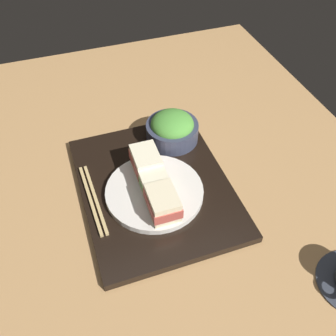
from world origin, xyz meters
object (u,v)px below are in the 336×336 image
at_px(chopsticks_pair, 93,200).
at_px(sandwich_middle, 154,183).
at_px(sandwich_far, 163,203).
at_px(sandwich_near, 146,162).
at_px(salad_bowl, 172,128).
at_px(sandwich_plate, 154,192).

bearing_deg(chopsticks_pair, sandwich_middle, 79.36).
distance_m(sandwich_middle, sandwich_far, 0.06).
xyz_separation_m(sandwich_middle, chopsticks_pair, (-0.03, -0.14, -0.04)).
xyz_separation_m(sandwich_near, salad_bowl, (-0.10, 0.10, -0.01)).
bearing_deg(salad_bowl, sandwich_near, -44.77).
height_order(sandwich_plate, salad_bowl, salad_bowl).
distance_m(sandwich_plate, salad_bowl, 0.19).
height_order(sandwich_middle, salad_bowl, salad_bowl).
bearing_deg(chopsticks_pair, sandwich_near, 105.19).
distance_m(sandwich_plate, chopsticks_pair, 0.14).
distance_m(sandwich_plate, sandwich_near, 0.07).
bearing_deg(salad_bowl, sandwich_plate, -31.59).
relative_size(sandwich_near, sandwich_far, 1.00).
bearing_deg(sandwich_plate, sandwich_near, 179.44).
distance_m(sandwich_plate, sandwich_far, 0.07).
height_order(sandwich_far, chopsticks_pair, sandwich_far).
distance_m(sandwich_plate, sandwich_middle, 0.03).
height_order(sandwich_far, salad_bowl, salad_bowl).
bearing_deg(sandwich_middle, sandwich_far, -0.56).
distance_m(sandwich_far, chopsticks_pair, 0.17).
height_order(sandwich_plate, sandwich_far, sandwich_far).
bearing_deg(chopsticks_pair, sandwich_plate, 79.36).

